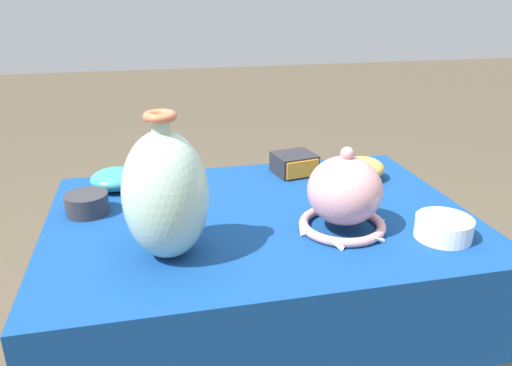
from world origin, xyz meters
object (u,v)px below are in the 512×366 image
mosaic_tile_box (295,164)px  bowl_shallow_ochre (363,168)px  vase_tall_bulbous (166,194)px  pot_squat_charcoal (87,204)px  pot_squat_porcelain (444,228)px  bowl_shallow_teal (115,179)px  vase_dome_bell (344,196)px

mosaic_tile_box → bowl_shallow_ochre: 0.21m
vase_tall_bulbous → pot_squat_charcoal: vase_tall_bulbous is taller
pot_squat_porcelain → pot_squat_charcoal: size_ratio=1.20×
vase_tall_bulbous → mosaic_tile_box: size_ratio=2.28×
bowl_shallow_ochre → bowl_shallow_teal: bearing=173.9°
vase_dome_bell → vase_tall_bulbous: bearing=-175.1°
vase_dome_bell → pot_squat_porcelain: vase_dome_bell is taller
vase_dome_bell → mosaic_tile_box: vase_dome_bell is taller
bowl_shallow_teal → bowl_shallow_ochre: (0.72, -0.08, 0.00)m
mosaic_tile_box → vase_tall_bulbous: bearing=-144.6°
vase_dome_bell → mosaic_tile_box: bearing=90.4°
vase_dome_bell → bowl_shallow_ochre: 0.36m
pot_squat_charcoal → pot_squat_porcelain: bearing=-21.3°
vase_dome_bell → mosaic_tile_box: size_ratio=1.58×
vase_tall_bulbous → vase_dome_bell: 0.41m
bowl_shallow_teal → vase_tall_bulbous: bearing=-73.1°
vase_tall_bulbous → pot_squat_charcoal: 0.34m
vase_tall_bulbous → mosaic_tile_box: bearing=46.2°
pot_squat_porcelain → bowl_shallow_ochre: bearing=93.5°
mosaic_tile_box → pot_squat_porcelain: bearing=-76.9°
vase_tall_bulbous → mosaic_tile_box: vase_tall_bulbous is taller
vase_tall_bulbous → pot_squat_porcelain: size_ratio=2.43×
pot_squat_charcoal → vase_tall_bulbous: bearing=-53.5°
bowl_shallow_ochre → pot_squat_porcelain: bearing=-86.5°
pot_squat_charcoal → vase_dome_bell: bearing=-20.4°
mosaic_tile_box → pot_squat_porcelain: size_ratio=1.07×
vase_tall_bulbous → bowl_shallow_ochre: bearing=29.6°
pot_squat_porcelain → bowl_shallow_teal: bowl_shallow_teal is taller
vase_tall_bulbous → bowl_shallow_ochre: size_ratio=2.49×
bowl_shallow_teal → pot_squat_charcoal: size_ratio=1.30×
mosaic_tile_box → bowl_shallow_ochre: bowl_shallow_ochre is taller
vase_dome_bell → pot_squat_porcelain: size_ratio=1.68×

